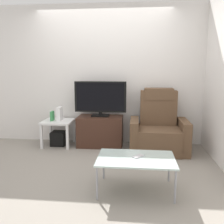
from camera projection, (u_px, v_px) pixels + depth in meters
name	position (u px, v px, depth m)	size (l,w,h in m)	color
ground_plane	(95.00, 162.00, 3.88)	(6.40, 6.40, 0.00)	gray
wall_back	(104.00, 75.00, 4.76)	(6.40, 0.06, 2.60)	silver
tv_stand	(100.00, 131.00, 4.65)	(0.82, 0.48, 0.56)	#3D2319
television	(100.00, 98.00, 4.56)	(0.94, 0.20, 0.64)	black
recliner_armchair	(159.00, 130.00, 4.36)	(0.98, 0.78, 1.08)	brown
side_table	(58.00, 124.00, 4.66)	(0.54, 0.54, 0.47)	white
subwoofer_box	(59.00, 138.00, 4.70)	(0.26, 0.26, 0.26)	black
book_upright	(52.00, 116.00, 4.62)	(0.04, 0.14, 0.17)	#388C4C
game_console	(60.00, 114.00, 4.63)	(0.07, 0.20, 0.25)	white
coffee_table	(136.00, 160.00, 2.92)	(0.90, 0.60, 0.40)	#B2C6C1
cell_phone	(138.00, 156.00, 2.95)	(0.07, 0.15, 0.01)	#B7B7BC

